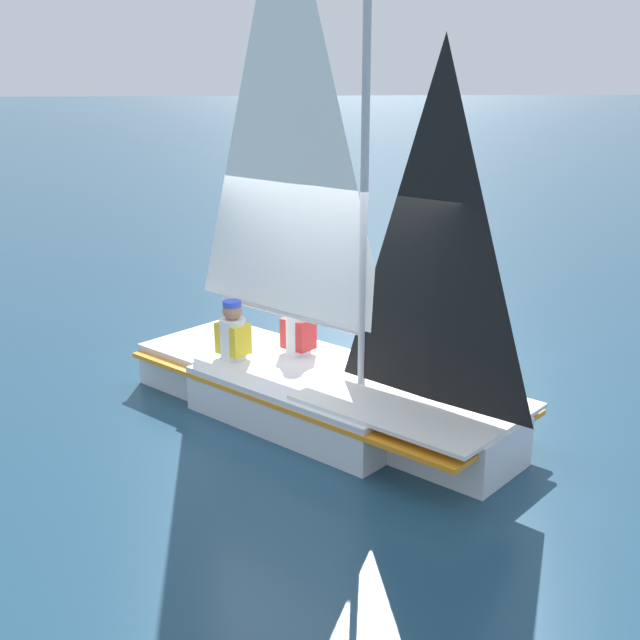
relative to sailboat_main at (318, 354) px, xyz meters
name	(u,v)px	position (x,y,z in m)	size (l,w,h in m)	color
ground_plane	(320,415)	(-0.02, -0.02, -0.71)	(260.00, 260.00, 0.00)	navy
sailboat_main	(318,354)	(0.00, 0.00, 0.00)	(4.42, 4.18, 5.69)	silver
sailor_helm	(298,343)	(0.66, 0.14, -0.09)	(0.43, 0.42, 1.16)	black
sailor_crew	(233,347)	(0.58, 0.89, -0.08)	(0.43, 0.42, 1.16)	black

